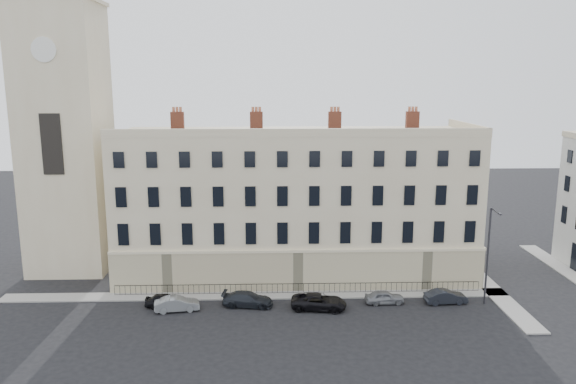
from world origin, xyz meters
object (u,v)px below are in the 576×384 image
car_a (165,300)px  car_c (248,299)px  car_f (446,297)px  streetlamp (489,252)px  car_b (177,304)px  car_d (319,302)px  car_e (384,297)px

car_a → car_c: car_c is taller
car_f → streetlamp: (3.58, -0.27, 4.37)m
car_a → car_b: bearing=-129.1°
car_d → car_e: bearing=-72.9°
car_a → car_d: size_ratio=0.72×
car_c → car_f: (18.17, 0.09, -0.03)m
car_c → car_f: car_c is taller
car_b → car_c: size_ratio=0.86×
car_a → streetlamp: (29.22, -0.29, 4.40)m
car_e → car_f: (5.62, -0.14, 0.03)m
car_e → streetlamp: 10.21m
streetlamp → car_c: bearing=-174.8°
car_a → car_d: car_d is taller
car_c → car_a: bearing=96.1°
car_a → car_b: car_b is taller
streetlamp → car_e: bearing=-176.9°
car_f → streetlamp: streetlamp is taller
car_b → car_d: size_ratio=0.80×
car_c → car_f: bearing=-82.8°
car_a → car_c: 7.46m
car_b → car_f: bearing=-97.3°
car_d → car_e: car_d is taller
car_f → car_d: bearing=90.1°
car_d → streetlamp: 15.96m
car_d → car_b: bearing=97.4°
car_b → car_f: (24.43, 0.93, -0.01)m
car_b → streetlamp: 28.36m
car_d → car_e: 6.24m
car_c → car_d: car_d is taller
car_c → car_e: (12.55, 0.23, -0.05)m
streetlamp → car_d: bearing=-172.0°
car_e → car_d: bearing=97.0°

